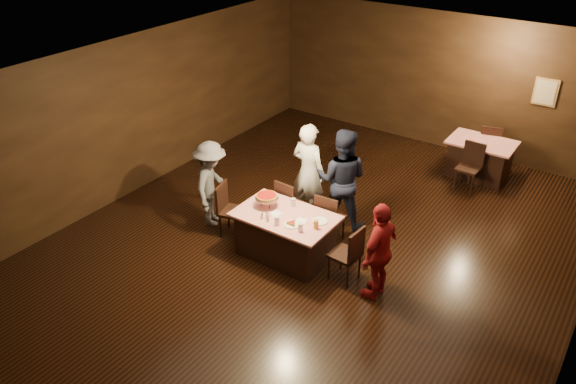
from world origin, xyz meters
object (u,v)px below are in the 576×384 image
at_px(chair_back_far, 489,145).
at_px(chair_end_right, 345,253).
at_px(diner_navy_hoodie, 342,179).
at_px(chair_far_right, 331,218).
at_px(glass_back, 293,202).
at_px(chair_end_left, 233,210).
at_px(diner_grey_knit, 211,184).
at_px(glass_amber, 316,224).
at_px(diner_red_shirt, 379,251).
at_px(diner_white_jacket, 308,172).
at_px(glass_front_right, 300,227).
at_px(chair_back_near, 469,168).
at_px(pizza_stand, 267,197).
at_px(back_table, 479,159).
at_px(plate_empty, 320,221).
at_px(glass_front_left, 277,221).
at_px(chair_far_left, 291,204).
at_px(main_table, 285,235).

bearing_deg(chair_back_far, chair_end_right, 68.99).
xyz_separation_m(chair_back_far, diner_navy_hoodie, (-1.42, -3.87, 0.45)).
distance_m(chair_far_right, glass_back, 0.73).
bearing_deg(diner_navy_hoodie, chair_end_left, 23.56).
relative_size(diner_grey_knit, glass_amber, 11.23).
bearing_deg(diner_red_shirt, diner_grey_knit, -91.25).
bearing_deg(glass_amber, diner_white_jacket, 126.81).
distance_m(diner_grey_knit, glass_amber, 2.23).
bearing_deg(glass_back, glass_front_right, -47.73).
height_order(chair_back_near, diner_grey_knit, diner_grey_knit).
bearing_deg(glass_back, pizza_stand, -144.46).
bearing_deg(glass_front_right, glass_amber, 53.13).
height_order(back_table, pizza_stand, pizza_stand).
relative_size(plate_empty, glass_back, 1.79).
bearing_deg(diner_navy_hoodie, back_table, -133.06).
xyz_separation_m(chair_end_left, glass_front_right, (1.55, -0.25, 0.37)).
xyz_separation_m(chair_end_right, diner_navy_hoodie, (-0.82, 1.29, 0.45)).
height_order(chair_end_right, diner_white_jacket, diner_white_jacket).
distance_m(chair_end_right, diner_grey_knit, 2.75).
distance_m(chair_back_far, plate_empty, 5.15).
bearing_deg(chair_end_right, back_table, 176.81).
xyz_separation_m(chair_back_far, diner_grey_knit, (-3.32, -5.08, 0.31)).
bearing_deg(plate_empty, chair_back_far, 77.15).
distance_m(diner_white_jacket, pizza_stand, 1.18).
bearing_deg(chair_far_right, diner_navy_hoodie, -81.14).
distance_m(glass_front_left, glass_back, 0.61).
relative_size(diner_white_jacket, diner_red_shirt, 1.16).
distance_m(diner_white_jacket, diner_navy_hoodie, 0.64).
xyz_separation_m(chair_far_left, diner_red_shirt, (2.07, -0.80, 0.30)).
distance_m(chair_far_left, glass_amber, 1.33).
height_order(chair_far_left, chair_back_far, same).
bearing_deg(chair_back_far, back_table, 75.55).
distance_m(back_table, glass_front_left, 5.15).
height_order(chair_end_right, pizza_stand, pizza_stand).
height_order(chair_far_right, glass_front_left, chair_far_right).
bearing_deg(main_table, chair_far_left, 118.07).
bearing_deg(main_table, chair_back_far, 71.84).
bearing_deg(glass_front_right, pizza_stand, 160.56).
bearing_deg(glass_amber, diner_red_shirt, 0.05).
xyz_separation_m(chair_far_left, chair_back_near, (2.09, 3.11, 0.00)).
relative_size(chair_far_right, chair_back_near, 1.00).
relative_size(main_table, chair_end_left, 1.68).
bearing_deg(diner_navy_hoodie, glass_back, 52.12).
bearing_deg(diner_red_shirt, diner_white_jacket, -121.06).
bearing_deg(chair_back_near, diner_grey_knit, -128.91).
distance_m(diner_red_shirt, glass_amber, 1.08).
relative_size(diner_white_jacket, plate_empty, 7.26).
bearing_deg(plate_empty, diner_grey_knit, -178.33).
relative_size(diner_red_shirt, glass_front_left, 11.14).
bearing_deg(diner_red_shirt, plate_empty, -98.94).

